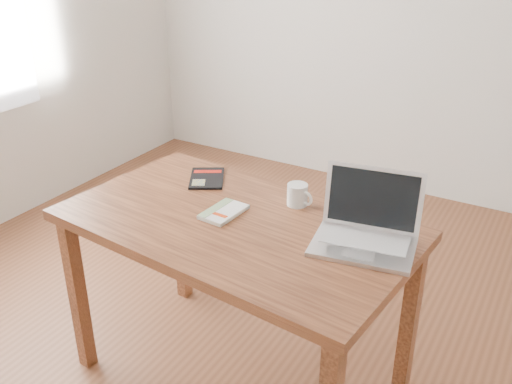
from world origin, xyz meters
The scene contains 6 objects.
room centered at (-0.07, 0.00, 1.36)m, with size 4.04×4.04×2.70m.
desk centered at (-0.01, -0.14, 0.66)m, with size 1.33×0.85×0.75m.
white_guidebook centered at (-0.08, -0.12, 0.76)m, with size 0.12×0.19×0.02m.
black_guidebook centered at (-0.31, 0.10, 0.76)m, with size 0.22×0.25×0.01m.
laptop centered at (0.44, -0.05, 0.80)m, with size 0.37×0.32×0.23m.
coffee_mug centered at (0.13, 0.08, 0.79)m, with size 0.11×0.08×0.08m.
Camera 1 is at (0.96, -1.66, 1.73)m, focal length 40.00 mm.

